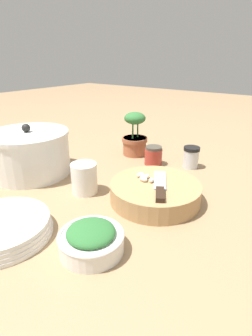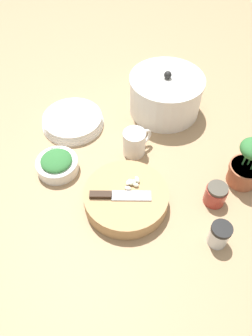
% 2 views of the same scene
% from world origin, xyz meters
% --- Properties ---
extents(ground_plane, '(5.00, 5.00, 0.00)m').
position_xyz_m(ground_plane, '(0.00, 0.00, 0.00)').
color(ground_plane, '#997A56').
extents(cutting_board, '(0.26, 0.26, 0.05)m').
position_xyz_m(cutting_board, '(0.03, -0.11, 0.03)').
color(cutting_board, tan).
rests_on(cutting_board, ground_plane).
extents(chef_knife, '(0.17, 0.11, 0.01)m').
position_xyz_m(chef_knife, '(0.02, -0.14, 0.06)').
color(chef_knife, black).
rests_on(chef_knife, cutting_board).
extents(garlic_cloves, '(0.04, 0.06, 0.02)m').
position_xyz_m(garlic_cloves, '(0.04, -0.08, 0.06)').
color(garlic_cloves, '#EFEBC7').
rests_on(garlic_cloves, cutting_board).
extents(herb_bowl, '(0.14, 0.14, 0.06)m').
position_xyz_m(herb_bowl, '(-0.23, -0.11, 0.03)').
color(herb_bowl, silver).
rests_on(herb_bowl, ground_plane).
extents(spice_jar, '(0.06, 0.06, 0.08)m').
position_xyz_m(spice_jar, '(0.32, -0.10, 0.04)').
color(spice_jar, silver).
rests_on(spice_jar, ground_plane).
extents(coffee_mug, '(0.08, 0.11, 0.09)m').
position_xyz_m(coffee_mug, '(-0.05, 0.09, 0.05)').
color(coffee_mug, silver).
rests_on(coffee_mug, ground_plane).
extents(plate_stack, '(0.23, 0.23, 0.04)m').
position_xyz_m(plate_stack, '(-0.31, 0.09, 0.02)').
color(plate_stack, silver).
rests_on(plate_stack, ground_plane).
extents(honey_jar, '(0.07, 0.07, 0.07)m').
position_xyz_m(honey_jar, '(0.27, 0.03, 0.03)').
color(honey_jar, '#9E3328').
rests_on(honey_jar, ground_plane).
extents(stock_pot, '(0.28, 0.28, 0.18)m').
position_xyz_m(stock_pot, '(-0.06, 0.34, 0.08)').
color(stock_pot, silver).
rests_on(stock_pot, ground_plane).
extents(potted_herb, '(0.11, 0.11, 0.18)m').
position_xyz_m(potted_herb, '(0.32, 0.15, 0.08)').
color(potted_herb, '#A35B3D').
rests_on(potted_herb, ground_plane).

